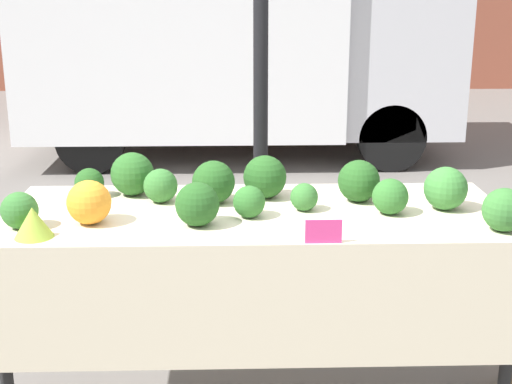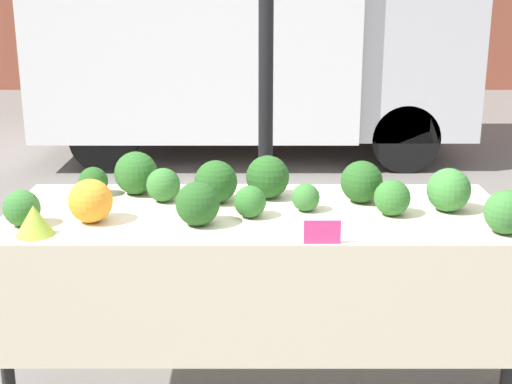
% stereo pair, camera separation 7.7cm
% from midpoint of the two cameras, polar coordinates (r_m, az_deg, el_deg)
% --- Properties ---
extents(tent_pole, '(0.07, 0.07, 2.52)m').
position_cam_midpoint_polar(tent_pole, '(3.40, -0.28, 8.37)').
color(tent_pole, black).
rests_on(tent_pole, ground_plane).
extents(parked_truck, '(4.23, 2.11, 2.40)m').
position_cam_midpoint_polar(parked_truck, '(7.51, -2.78, 12.78)').
color(parked_truck, white).
rests_on(parked_truck, ground_plane).
extents(market_table, '(2.04, 0.79, 0.84)m').
position_cam_midpoint_polar(market_table, '(2.88, -0.73, -3.93)').
color(market_table, beige).
rests_on(market_table, ground_plane).
extents(orange_cauliflower, '(0.17, 0.17, 0.17)m').
position_cam_midpoint_polar(orange_cauliflower, '(2.81, -13.98, -0.81)').
color(orange_cauliflower, orange).
rests_on(orange_cauliflower, market_table).
extents(romanesco_head, '(0.14, 0.14, 0.11)m').
position_cam_midpoint_polar(romanesco_head, '(2.72, -18.18, -2.33)').
color(romanesco_head, '#93B238').
rests_on(romanesco_head, market_table).
extents(broccoli_head_0, '(0.13, 0.13, 0.13)m').
position_cam_midpoint_polar(broccoli_head_0, '(2.81, -1.35, -0.79)').
color(broccoli_head_0, '#2D6628').
rests_on(broccoli_head_0, market_table).
extents(broccoli_head_1, '(0.14, 0.14, 0.14)m').
position_cam_midpoint_polar(broccoli_head_1, '(3.03, -8.37, 0.50)').
color(broccoli_head_1, '#336B2D').
rests_on(broccoli_head_1, market_table).
extents(broccoli_head_2, '(0.11, 0.11, 0.11)m').
position_cam_midpoint_polar(broccoli_head_2, '(2.89, 3.11, -0.42)').
color(broccoli_head_2, '#336B2D').
rests_on(broccoli_head_2, market_table).
extents(broccoli_head_3, '(0.19, 0.19, 0.19)m').
position_cam_midpoint_polar(broccoli_head_3, '(3.05, -0.01, 1.21)').
color(broccoli_head_3, '#23511E').
rests_on(broccoli_head_3, market_table).
extents(broccoli_head_4, '(0.15, 0.15, 0.15)m').
position_cam_midpoint_polar(broccoli_head_4, '(2.89, 9.94, -0.36)').
color(broccoli_head_4, '#2D6628').
rests_on(broccoli_head_4, market_table).
extents(broccoli_head_5, '(0.18, 0.18, 0.18)m').
position_cam_midpoint_polar(broccoli_head_5, '(3.03, 7.51, 0.88)').
color(broccoli_head_5, '#23511E').
rests_on(broccoli_head_5, market_table).
extents(broccoli_head_6, '(0.16, 0.16, 0.16)m').
position_cam_midpoint_polar(broccoli_head_6, '(2.79, 18.51, -1.37)').
color(broccoli_head_6, '#336B2D').
rests_on(broccoli_head_6, market_table).
extents(broccoli_head_7, '(0.18, 0.18, 0.18)m').
position_cam_midpoint_polar(broccoli_head_7, '(2.99, -4.16, 0.79)').
color(broccoli_head_7, '#23511E').
rests_on(broccoli_head_7, market_table).
extents(broccoli_head_8, '(0.17, 0.17, 0.17)m').
position_cam_midpoint_polar(broccoli_head_8, '(2.71, -5.54, -0.99)').
color(broccoli_head_8, '#23511E').
rests_on(broccoli_head_8, market_table).
extents(broccoli_head_9, '(0.19, 0.19, 0.19)m').
position_cam_midpoint_polar(broccoli_head_9, '(3.15, -10.56, 1.42)').
color(broccoli_head_9, '#285B23').
rests_on(broccoli_head_9, market_table).
extents(broccoli_head_10, '(0.18, 0.18, 0.18)m').
position_cam_midpoint_polar(broccoli_head_10, '(2.99, 14.21, 0.29)').
color(broccoli_head_10, '#387533').
rests_on(broccoli_head_10, market_table).
extents(broccoli_head_11, '(0.13, 0.13, 0.13)m').
position_cam_midpoint_polar(broccoli_head_11, '(3.17, -13.87, 0.72)').
color(broccoli_head_11, '#23511E').
rests_on(broccoli_head_11, market_table).
extents(broccoli_head_12, '(0.14, 0.14, 0.14)m').
position_cam_midpoint_polar(broccoli_head_12, '(2.84, -19.14, -1.40)').
color(broccoli_head_12, '#336B2D').
rests_on(broccoli_head_12, market_table).
extents(price_sign, '(0.13, 0.01, 0.09)m').
position_cam_midpoint_polar(price_sign, '(2.54, 4.56, -3.18)').
color(price_sign, '#E53D84').
rests_on(price_sign, market_table).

